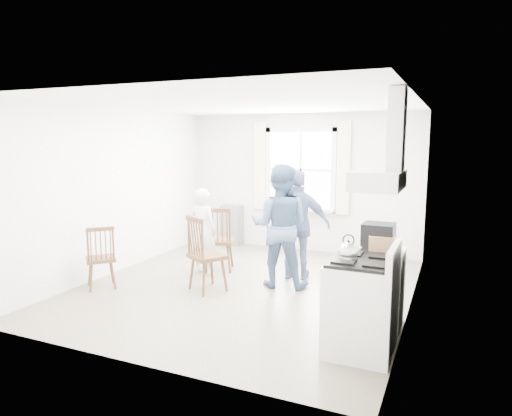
{
  "coord_description": "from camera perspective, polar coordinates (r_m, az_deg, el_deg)",
  "views": [
    {
      "loc": [
        2.69,
        -5.77,
        2.13
      ],
      "look_at": [
        0.07,
        0.2,
        1.14
      ],
      "focal_mm": 32.0,
      "sensor_mm": 36.0,
      "label": 1
    }
  ],
  "objects": [
    {
      "name": "person_right",
      "position": [
        6.94,
        5.24,
        -2.13
      ],
      "size": [
        1.13,
        1.13,
        1.67
      ],
      "primitive_type": "imported",
      "rotation": [
        0.0,
        0.0,
        3.31
      ],
      "color": "navy",
      "rests_on": "ground"
    },
    {
      "name": "person_mid",
      "position": [
        6.56,
        2.99,
        -2.27
      ],
      "size": [
        1.0,
        1.0,
        1.77
      ],
      "primitive_type": "imported",
      "rotation": [
        0.0,
        0.0,
        3.31
      ],
      "color": "#445E7F",
      "rests_on": "ground"
    },
    {
      "name": "windsor_chair_b",
      "position": [
        6.38,
        -7.01,
        -4.7
      ],
      "size": [
        0.62,
        0.62,
        1.08
      ],
      "color": "#462916",
      "rests_on": "ground"
    },
    {
      "name": "window_assembly",
      "position": [
        8.67,
        5.55,
        4.21
      ],
      "size": [
        1.88,
        0.24,
        1.7
      ],
      "color": "white",
      "rests_on": "room_shell"
    },
    {
      "name": "kettle",
      "position": [
        4.52,
        11.45,
        -5.42
      ],
      "size": [
        0.19,
        0.19,
        0.27
      ],
      "color": "silver",
      "rests_on": "gas_stove"
    },
    {
      "name": "person_left",
      "position": [
        7.22,
        -6.63,
        -2.93
      ],
      "size": [
        0.56,
        0.56,
        1.37
      ],
      "primitive_type": "imported",
      "rotation": [
        0.0,
        0.0,
        3.01
      ],
      "color": "silver",
      "rests_on": "ground"
    },
    {
      "name": "low_cabinet",
      "position": [
        5.44,
        15.21,
        -9.63
      ],
      "size": [
        0.5,
        0.55,
        0.9
      ],
      "primitive_type": "cube",
      "color": "white",
      "rests_on": "ground"
    },
    {
      "name": "potted_plant",
      "position": [
        8.65,
        5.06,
        1.28
      ],
      "size": [
        0.21,
        0.21,
        0.35
      ],
      "primitive_type": "imported",
      "rotation": [
        0.0,
        0.0,
        -0.08
      ],
      "color": "#306D39",
      "rests_on": "window_assembly"
    },
    {
      "name": "windsor_chair_c",
      "position": [
        6.81,
        -18.84,
        -5.09
      ],
      "size": [
        0.54,
        0.54,
        0.93
      ],
      "color": "#462916",
      "rests_on": "ground"
    },
    {
      "name": "windsor_chair_a",
      "position": [
        7.31,
        -4.75,
        -3.08
      ],
      "size": [
        0.57,
        0.56,
        1.06
      ],
      "color": "#462916",
      "rests_on": "ground"
    },
    {
      "name": "gas_stove",
      "position": [
        4.78,
        13.1,
        -11.68
      ],
      "size": [
        0.68,
        0.76,
        1.12
      ],
      "color": "white",
      "rests_on": "ground"
    },
    {
      "name": "cardboard_box",
      "position": [
        5.14,
        15.53,
        -4.41
      ],
      "size": [
        0.33,
        0.26,
        0.19
      ],
      "primitive_type": "cube",
      "rotation": [
        0.0,
        0.0,
        0.17
      ],
      "color": "#A57A50",
      "rests_on": "low_cabinet"
    },
    {
      "name": "room_shell",
      "position": [
        6.42,
        -1.3,
        1.25
      ],
      "size": [
        4.62,
        5.12,
        2.64
      ],
      "color": "#79705D",
      "rests_on": "ground"
    },
    {
      "name": "range_hood",
      "position": [
        4.47,
        15.75,
        5.42
      ],
      "size": [
        0.45,
        0.76,
        0.94
      ],
      "color": "white",
      "rests_on": "room_shell"
    },
    {
      "name": "stereo_stack",
      "position": [
        5.23,
        15.06,
        -3.51
      ],
      "size": [
        0.34,
        0.31,
        0.3
      ],
      "color": "black",
      "rests_on": "low_cabinet"
    },
    {
      "name": "shelf_unit",
      "position": [
        9.24,
        -3.06,
        -2.14
      ],
      "size": [
        0.4,
        0.3,
        0.8
      ],
      "primitive_type": "cube",
      "color": "slate",
      "rests_on": "ground"
    }
  ]
}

